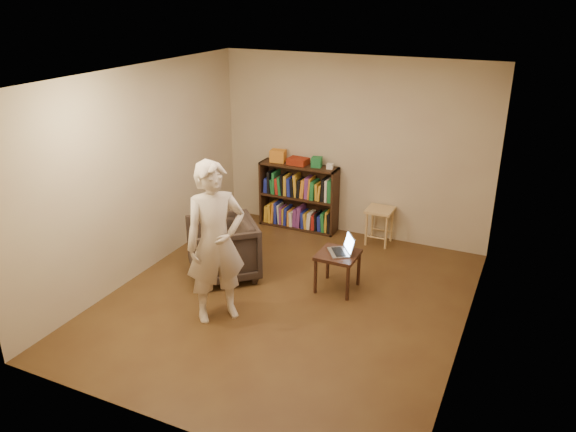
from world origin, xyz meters
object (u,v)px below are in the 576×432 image
at_px(laptop, 343,249).
at_px(armchair, 223,249).
at_px(person, 216,243).
at_px(stool, 380,216).
at_px(bookshelf, 299,200).
at_px(side_table, 338,259).

bearing_deg(laptop, armchair, -111.95).
relative_size(laptop, person, 0.22).
distance_m(stool, person, 2.88).
xyz_separation_m(bookshelf, stool, (1.29, -0.06, -0.01)).
distance_m(bookshelf, stool, 1.29).
bearing_deg(person, side_table, 1.17).
distance_m(stool, armchair, 2.35).
bearing_deg(stool, person, -111.93).
xyz_separation_m(armchair, laptop, (1.48, 0.33, 0.16)).
height_order(armchair, laptop, armchair).
bearing_deg(stool, armchair, -130.07).
bearing_deg(bookshelf, stool, -2.85).
xyz_separation_m(stool, laptop, (-0.03, -1.46, 0.11)).
bearing_deg(armchair, bookshelf, 131.03).
bearing_deg(armchair, person, -14.00).
height_order(bookshelf, laptop, bookshelf).
height_order(side_table, person, person).
xyz_separation_m(bookshelf, armchair, (-0.23, -1.86, -0.06)).
relative_size(armchair, laptop, 2.06).
distance_m(laptop, person, 1.61).
bearing_deg(person, bookshelf, 46.81).
bearing_deg(laptop, side_table, -83.97).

